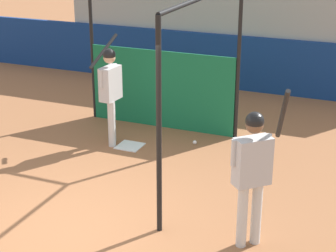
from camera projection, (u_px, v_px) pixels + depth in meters
name	position (u px, v px, depth m)	size (l,w,h in m)	color
ground_plane	(60.00, 232.00, 7.40)	(60.00, 60.00, 0.00)	#935B38
outfield_wall	(223.00, 61.00, 13.35)	(24.00, 0.12, 1.29)	navy
bleacher_section	(239.00, 26.00, 14.21)	(8.15, 2.40, 2.57)	#9E9E99
batting_cage	(147.00, 71.00, 10.06)	(3.07, 3.67, 2.88)	black
home_plate	(130.00, 146.00, 10.13)	(0.44, 0.44, 0.02)	white
player_batter	(110.00, 87.00, 9.89)	(0.52, 0.91, 1.91)	silver
player_waiting	(253.00, 167.00, 6.76)	(0.64, 0.77, 2.09)	silver
baseball	(195.00, 142.00, 10.22)	(0.07, 0.07, 0.07)	white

